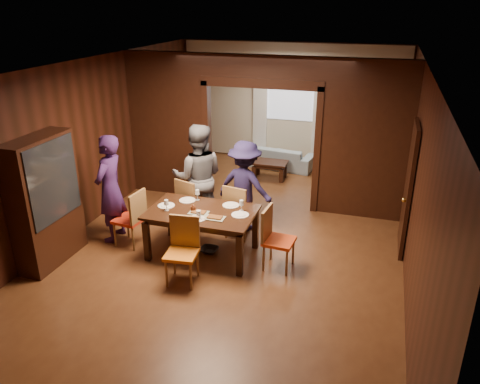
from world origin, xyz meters
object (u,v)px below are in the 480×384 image
(dining_table, at_px, (202,233))
(chair_left, at_px, (129,218))
(person_purple, at_px, (110,189))
(hutch, at_px, (46,201))
(chair_right, at_px, (279,239))
(chair_far_l, at_px, (193,204))
(coffee_table, at_px, (269,170))
(chair_far_r, at_px, (240,210))
(person_navy, at_px, (245,186))
(sofa, at_px, (278,157))
(chair_near, at_px, (181,252))
(person_grey, at_px, (198,177))

(dining_table, bearing_deg, chair_left, -177.75)
(person_purple, relative_size, hutch, 0.92)
(chair_right, xyz_separation_m, chair_far_l, (-1.74, 0.84, 0.00))
(person_purple, height_order, dining_table, person_purple)
(coffee_table, bearing_deg, chair_far_r, -86.28)
(chair_right, bearing_deg, person_purple, 92.33)
(person_navy, height_order, sofa, person_navy)
(person_navy, bearing_deg, dining_table, 82.87)
(chair_left, height_order, hutch, hutch)
(chair_far_r, height_order, chair_near, same)
(person_navy, bearing_deg, chair_left, 46.71)
(chair_right, bearing_deg, coffee_table, 20.24)
(coffee_table, xyz_separation_m, hutch, (-2.38, -4.52, 0.80))
(person_purple, relative_size, coffee_table, 2.29)
(coffee_table, xyz_separation_m, chair_near, (-0.19, -4.51, 0.28))
(chair_far_r, relative_size, chair_near, 1.00)
(coffee_table, height_order, hutch, hutch)
(sofa, distance_m, hutch, 5.90)
(dining_table, height_order, chair_left, chair_left)
(dining_table, bearing_deg, sofa, 87.42)
(person_navy, height_order, chair_left, person_navy)
(chair_far_l, xyz_separation_m, chair_far_r, (0.87, -0.02, 0.00))
(coffee_table, bearing_deg, hutch, -117.77)
(sofa, xyz_separation_m, hutch, (-2.38, -5.35, 0.74))
(coffee_table, xyz_separation_m, chair_far_r, (0.19, -2.90, 0.28))
(chair_far_r, bearing_deg, person_navy, -76.72)
(dining_table, xyz_separation_m, chair_far_l, (-0.48, 0.79, 0.10))
(chair_right, distance_m, chair_far_r, 1.19)
(person_navy, bearing_deg, person_grey, 24.19)
(person_grey, height_order, chair_far_r, person_grey)
(chair_right, distance_m, chair_near, 1.47)
(person_grey, bearing_deg, chair_far_l, 46.47)
(person_purple, xyz_separation_m, chair_far_l, (1.16, 0.74, -0.43))
(chair_far_r, distance_m, chair_near, 1.65)
(dining_table, height_order, hutch, hutch)
(person_grey, xyz_separation_m, chair_right, (1.68, -0.97, -0.46))
(person_navy, distance_m, chair_right, 1.47)
(person_purple, height_order, chair_far_r, person_purple)
(coffee_table, height_order, chair_near, chair_near)
(person_grey, height_order, person_navy, person_grey)
(dining_table, height_order, chair_far_r, chair_far_r)
(chair_far_l, relative_size, chair_far_r, 1.00)
(person_navy, xyz_separation_m, sofa, (-0.18, 3.41, -0.55))
(sofa, relative_size, chair_far_l, 1.83)
(dining_table, bearing_deg, chair_near, -89.25)
(person_purple, height_order, person_grey, person_grey)
(person_purple, relative_size, sofa, 1.03)
(chair_near, bearing_deg, chair_far_r, 70.25)
(chair_far_l, bearing_deg, chair_left, 66.01)
(dining_table, bearing_deg, person_navy, 70.71)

